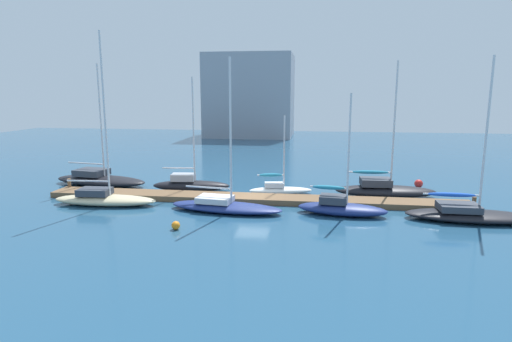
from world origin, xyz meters
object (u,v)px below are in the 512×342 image
object	(u,v)px
sailboat_1	(104,198)
sailboat_0	(99,179)
sailboat_7	(470,213)
sailboat_3	(225,205)
sailboat_5	(341,207)
mooring_buoy_red	(419,184)
sailboat_2	(190,184)
sailboat_4	(279,188)
sailboat_6	(384,189)
mooring_buoy_orange	(176,225)
harbor_building_distant	(251,96)

from	to	relation	value
sailboat_1	sailboat_0	bearing A→B (deg)	118.16
sailboat_0	sailboat_7	xyz separation A→B (m)	(29.29, -6.73, -0.07)
sailboat_3	sailboat_5	size ratio (longest dim) A/B	1.29
mooring_buoy_red	sailboat_2	bearing A→B (deg)	-168.34
sailboat_4	sailboat_0	bearing A→B (deg)	165.94
sailboat_0	sailboat_3	xyz separation A→B (m)	(12.99, -6.79, -0.10)
sailboat_4	sailboat_6	bearing A→B (deg)	-8.40
sailboat_1	sailboat_6	world-z (taller)	sailboat_1
sailboat_1	sailboat_5	distance (m)	17.29
sailboat_2	sailboat_7	size ratio (longest dim) A/B	0.90
sailboat_6	mooring_buoy_orange	distance (m)	17.33
sailboat_1	sailboat_4	distance (m)	13.69
sailboat_4	sailboat_7	distance (m)	14.10
sailboat_3	sailboat_5	distance (m)	8.05
sailboat_0	mooring_buoy_red	distance (m)	28.46
sailboat_3	sailboat_6	bearing A→B (deg)	34.09
harbor_building_distant	mooring_buoy_red	bearing A→B (deg)	-63.28
mooring_buoy_orange	harbor_building_distant	size ratio (longest dim) A/B	0.03
sailboat_4	sailboat_6	size ratio (longest dim) A/B	0.60
sailboat_0	mooring_buoy_orange	world-z (taller)	sailboat_0
sailboat_0	sailboat_7	distance (m)	30.05
mooring_buoy_red	sailboat_6	bearing A→B (deg)	-133.50
sailboat_0	harbor_building_distant	size ratio (longest dim) A/B	0.67
sailboat_7	mooring_buoy_orange	distance (m)	18.94
sailboat_1	mooring_buoy_red	distance (m)	26.26
sailboat_6	mooring_buoy_orange	size ratio (longest dim) A/B	20.29
sailboat_5	sailboat_6	xyz separation A→B (m)	(3.73, 5.70, 0.05)
sailboat_5	sailboat_7	world-z (taller)	sailboat_7
sailboat_5	mooring_buoy_orange	world-z (taller)	sailboat_5
sailboat_7	sailboat_1	bearing A→B (deg)	-179.46
sailboat_0	sailboat_3	size ratio (longest dim) A/B	1.01
sailboat_3	mooring_buoy_orange	xyz separation A→B (m)	(-2.11, -4.35, -0.20)
sailboat_0	mooring_buoy_orange	bearing A→B (deg)	-37.56
mooring_buoy_orange	sailboat_5	bearing A→B (deg)	24.56
sailboat_1	sailboat_6	bearing A→B (deg)	12.51
sailboat_7	harbor_building_distant	xyz separation A→B (m)	(-22.42, 52.27, 7.09)
sailboat_1	sailboat_3	size ratio (longest dim) A/B	1.18
sailboat_5	sailboat_2	bearing A→B (deg)	163.48
sailboat_5	harbor_building_distant	world-z (taller)	harbor_building_distant
sailboat_6	mooring_buoy_red	size ratio (longest dim) A/B	14.82
sailboat_0	sailboat_4	bearing A→B (deg)	4.38
sailboat_1	mooring_buoy_red	bearing A→B (deg)	18.40
sailboat_2	sailboat_7	world-z (taller)	sailboat_7
sailboat_4	sailboat_5	xyz separation A→B (m)	(4.66, -5.42, 0.09)
sailboat_6	sailboat_2	bearing A→B (deg)	179.06
sailboat_2	sailboat_4	distance (m)	7.59
sailboat_4	sailboat_5	world-z (taller)	sailboat_5
mooring_buoy_red	mooring_buoy_orange	bearing A→B (deg)	-141.08
sailboat_5	sailboat_1	bearing A→B (deg)	-173.16
sailboat_3	sailboat_6	world-z (taller)	sailboat_6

